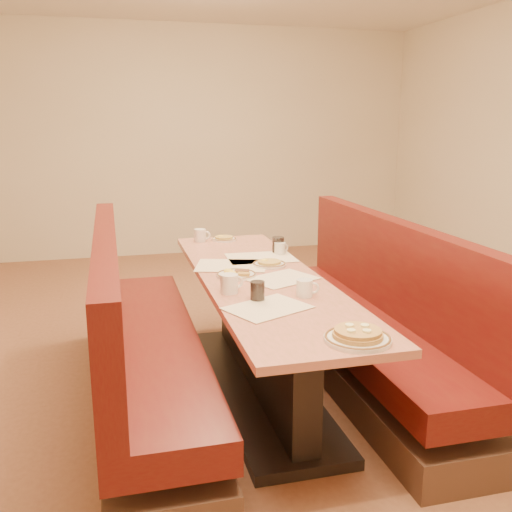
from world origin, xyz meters
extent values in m
plane|color=#9E6647|center=(0.00, 0.00, 0.00)|extent=(8.00, 8.00, 0.00)
cube|color=beige|center=(0.00, 4.00, 1.40)|extent=(6.00, 0.04, 2.80)
cube|color=black|center=(0.00, 0.00, 0.03)|extent=(0.55, 1.88, 0.06)
cube|color=black|center=(0.00, 0.00, 0.35)|extent=(0.15, 1.75, 0.71)
cube|color=#DA7465|center=(0.00, 0.00, 0.73)|extent=(0.70, 2.50, 0.04)
cube|color=#4C3326|center=(-0.68, 0.00, 0.10)|extent=(0.55, 2.50, 0.20)
cube|color=#56170E|center=(-0.68, 0.00, 0.37)|extent=(0.55, 2.50, 0.16)
cube|color=#56170E|center=(-0.89, 0.00, 0.75)|extent=(0.12, 2.50, 0.60)
cube|color=#4C3326|center=(0.68, 0.00, 0.10)|extent=(0.55, 2.50, 0.20)
cube|color=#56170E|center=(0.68, 0.00, 0.37)|extent=(0.55, 2.50, 0.16)
cube|color=#56170E|center=(0.89, 0.00, 0.75)|extent=(0.12, 2.50, 0.60)
cube|color=#F4E0BF|center=(-0.12, -0.59, 0.75)|extent=(0.47, 0.43, 0.00)
cube|color=#F4E0BF|center=(0.11, -0.09, 0.75)|extent=(0.46, 0.42, 0.00)
cube|color=#F4E0BF|center=(-0.12, 0.29, 0.75)|extent=(0.52, 0.44, 0.00)
cube|color=#F4E0BF|center=(0.12, 0.45, 0.75)|extent=(0.46, 0.35, 0.00)
cylinder|color=white|center=(0.13, -1.10, 0.76)|extent=(0.29, 0.29, 0.02)
torus|color=brown|center=(0.13, -1.10, 0.77)|extent=(0.28, 0.28, 0.01)
cylinder|color=#C98B48|center=(0.13, -1.10, 0.78)|extent=(0.21, 0.21, 0.02)
cylinder|color=#C98B48|center=(0.13, -1.10, 0.80)|extent=(0.20, 0.20, 0.02)
cylinder|color=#FFF5A6|center=(0.17, -1.08, 0.81)|extent=(0.04, 0.04, 0.01)
cylinder|color=#FFF5A6|center=(0.11, -1.06, 0.81)|extent=(0.04, 0.04, 0.01)
cylinder|color=#FFF5A6|center=(0.09, -1.12, 0.81)|extent=(0.04, 0.04, 0.01)
cylinder|color=#FFF5A6|center=(0.15, -1.14, 0.81)|extent=(0.04, 0.04, 0.01)
cylinder|color=white|center=(-0.14, 0.04, 0.76)|extent=(0.24, 0.24, 0.02)
torus|color=brown|center=(-0.14, 0.04, 0.77)|extent=(0.24, 0.24, 0.01)
ellipsoid|color=#FEEC40|center=(-0.19, 0.04, 0.78)|extent=(0.06, 0.06, 0.03)
ellipsoid|color=#FEEC40|center=(-0.17, 0.00, 0.78)|extent=(0.05, 0.05, 0.03)
ellipsoid|color=#FEEC40|center=(-0.19, 0.08, 0.78)|extent=(0.05, 0.05, 0.03)
cylinder|color=brown|center=(-0.11, 0.04, 0.78)|extent=(0.09, 0.03, 0.02)
cylinder|color=brown|center=(-0.10, 0.07, 0.78)|extent=(0.09, 0.03, 0.02)
cube|color=#B47138|center=(-0.11, -0.01, 0.77)|extent=(0.09, 0.07, 0.02)
cylinder|color=white|center=(0.12, 0.23, 0.76)|extent=(0.21, 0.21, 0.02)
torus|color=brown|center=(0.12, 0.23, 0.77)|extent=(0.21, 0.21, 0.01)
cylinder|color=gold|center=(0.12, 0.23, 0.77)|extent=(0.15, 0.15, 0.02)
ellipsoid|color=#FEEC40|center=(0.09, 0.25, 0.78)|extent=(0.04, 0.04, 0.02)
cylinder|color=white|center=(0.00, 1.10, 0.76)|extent=(0.20, 0.20, 0.01)
torus|color=brown|center=(0.00, 1.10, 0.76)|extent=(0.19, 0.19, 0.01)
cylinder|color=gold|center=(0.00, 1.10, 0.77)|extent=(0.14, 0.14, 0.01)
ellipsoid|color=#FEEC40|center=(-0.03, 1.12, 0.78)|extent=(0.04, 0.04, 0.02)
cylinder|color=white|center=(0.12, -0.44, 0.80)|extent=(0.09, 0.09, 0.09)
torus|color=white|center=(0.17, -0.46, 0.80)|extent=(0.07, 0.03, 0.07)
cylinder|color=black|center=(0.12, -0.44, 0.84)|extent=(0.07, 0.07, 0.01)
cylinder|color=white|center=(-0.25, -0.28, 0.80)|extent=(0.10, 0.10, 0.10)
torus|color=white|center=(-0.20, -0.27, 0.80)|extent=(0.07, 0.04, 0.07)
cylinder|color=black|center=(-0.25, -0.28, 0.85)|extent=(0.08, 0.08, 0.01)
cylinder|color=white|center=(0.28, 0.53, 0.79)|extent=(0.08, 0.08, 0.08)
torus|color=white|center=(0.32, 0.54, 0.79)|extent=(0.06, 0.03, 0.06)
cylinder|color=black|center=(0.28, 0.53, 0.83)|extent=(0.07, 0.07, 0.01)
cylinder|color=white|center=(-0.19, 1.10, 0.80)|extent=(0.09, 0.09, 0.10)
torus|color=white|center=(-0.15, 1.09, 0.80)|extent=(0.07, 0.03, 0.07)
cylinder|color=black|center=(-0.19, 1.10, 0.84)|extent=(0.08, 0.08, 0.01)
cylinder|color=black|center=(-0.14, -0.45, 0.80)|extent=(0.07, 0.07, 0.10)
cylinder|color=silver|center=(-0.14, -0.45, 0.80)|extent=(0.07, 0.07, 0.10)
cylinder|color=black|center=(0.28, 0.58, 0.81)|extent=(0.08, 0.08, 0.11)
cylinder|color=silver|center=(0.28, 0.58, 0.81)|extent=(0.08, 0.08, 0.11)
camera|label=1|loc=(-0.85, -3.18, 1.66)|focal=40.00mm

